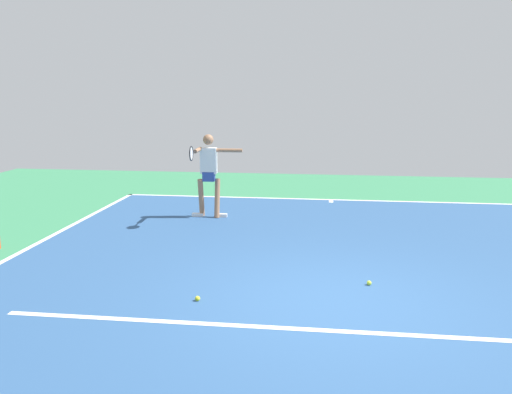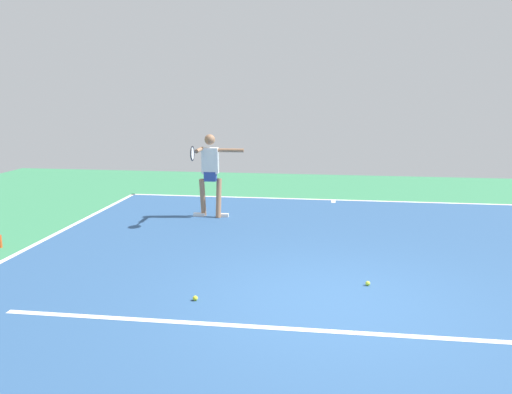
{
  "view_description": "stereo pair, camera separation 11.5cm",
  "coord_description": "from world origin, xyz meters",
  "views": [
    {
      "loc": [
        0.15,
        6.55,
        2.65
      ],
      "look_at": [
        1.3,
        -2.24,
        0.9
      ],
      "focal_mm": 37.89,
      "sensor_mm": 36.0,
      "label": 1
    },
    {
      "loc": [
        0.03,
        6.54,
        2.65
      ],
      "look_at": [
        1.3,
        -2.24,
        0.9
      ],
      "focal_mm": 37.89,
      "sensor_mm": 36.0,
      "label": 2
    }
  ],
  "objects": [
    {
      "name": "tennis_player",
      "position": [
        2.59,
        -4.45,
        1.02
      ],
      "size": [
        1.1,
        1.2,
        1.77
      ],
      "rotation": [
        0.0,
        0.0,
        0.03
      ],
      "color": "#9E7051",
      "rests_on": "ground_plane"
    },
    {
      "name": "water_bottle",
      "position": [
        5.66,
        -1.68,
        0.11
      ],
      "size": [
        0.07,
        0.07,
        0.22
      ],
      "primitive_type": "cylinder",
      "color": "#D84C1E",
      "rests_on": "ground_plane"
    },
    {
      "name": "tennis_ball_centre_court",
      "position": [
        -0.49,
        -0.7,
        0.03
      ],
      "size": [
        0.07,
        0.07,
        0.07
      ],
      "primitive_type": "sphere",
      "color": "#C6E53D",
      "rests_on": "ground_plane"
    },
    {
      "name": "ground_plane",
      "position": [
        0.0,
        0.0,
        0.0
      ],
      "size": [
        21.56,
        21.56,
        0.0
      ],
      "primitive_type": "plane",
      "color": "#388456"
    },
    {
      "name": "court_line_centre_mark",
      "position": [
        0.0,
        -6.47,
        0.0
      ],
      "size": [
        0.1,
        0.3,
        0.01
      ],
      "primitive_type": "cube",
      "color": "white",
      "rests_on": "ground_plane"
    },
    {
      "name": "court_surface",
      "position": [
        0.0,
        0.0,
        0.0
      ],
      "size": [
        10.44,
        13.44,
        0.0
      ],
      "primitive_type": "cube",
      "color": "#2D5484",
      "rests_on": "ground_plane"
    },
    {
      "name": "tennis_ball_near_service_line",
      "position": [
        1.74,
        0.17,
        0.03
      ],
      "size": [
        0.07,
        0.07,
        0.07
      ],
      "primitive_type": "sphere",
      "color": "yellow",
      "rests_on": "ground_plane"
    },
    {
      "name": "court_line_service",
      "position": [
        0.0,
        0.84,
        0.0
      ],
      "size": [
        7.83,
        0.1,
        0.01
      ],
      "primitive_type": "cube",
      "color": "white",
      "rests_on": "ground_plane"
    },
    {
      "name": "court_line_baseline_near",
      "position": [
        0.0,
        -6.67,
        0.0
      ],
      "size": [
        10.44,
        0.1,
        0.01
      ],
      "primitive_type": "cube",
      "color": "white",
      "rests_on": "ground_plane"
    }
  ]
}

